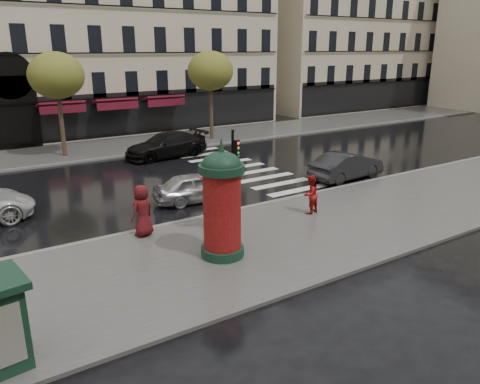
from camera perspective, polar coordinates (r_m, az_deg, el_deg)
ground at (r=17.25m, az=0.27°, el=-6.22°), size 160.00×160.00×0.00m
near_sidewalk at (r=16.85m, az=1.21°, el=-6.60°), size 90.00×7.00×0.12m
far_sidewalk at (r=34.06m, az=-17.64°, el=4.89°), size 90.00×6.00×0.12m
near_kerb at (r=19.62m, az=-4.55°, el=-3.09°), size 90.00×0.25×0.14m
far_kerb at (r=31.24m, az=-16.11°, el=3.98°), size 90.00×0.25×0.14m
zebra_crossing at (r=28.00m, az=-0.26°, el=3.04°), size 3.60×11.75×0.01m
bldg_far_right at (r=60.92m, az=12.40°, el=21.04°), size 24.00×14.00×22.90m
tree_far_left at (r=31.98m, az=-21.49°, el=13.03°), size 3.40×3.40×6.64m
tree_far_right at (r=35.93m, az=-3.62°, el=14.48°), size 3.40×3.40×6.64m
woman_umbrella at (r=17.72m, az=-3.05°, el=0.41°), size 1.28×1.28×2.47m
woman_red at (r=19.88m, az=8.55°, el=-0.29°), size 0.93×0.79×1.66m
man_burgundy at (r=17.65m, az=-11.81°, el=-2.23°), size 1.12×0.93×1.95m
morris_column at (r=15.31m, az=-2.22°, el=-1.09°), size 1.50×1.50×4.05m
traffic_light at (r=19.09m, az=-0.72°, el=3.40°), size 0.27×0.36×3.60m
car_silver at (r=21.71m, az=-5.26°, el=0.60°), size 4.15×2.04×1.36m
car_darkgrey at (r=25.95m, az=12.87°, el=3.14°), size 4.62×1.94×1.48m
car_black at (r=30.85m, az=-8.99°, el=5.67°), size 5.68×2.74×1.59m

